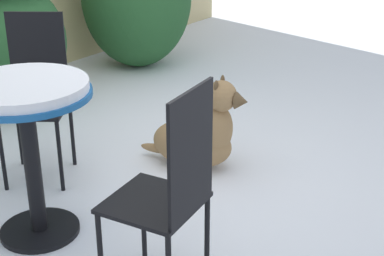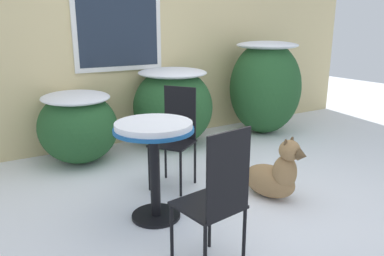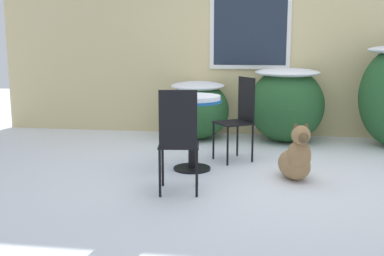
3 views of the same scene
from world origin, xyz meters
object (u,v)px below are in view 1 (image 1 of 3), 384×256
at_px(patio_chair_far_side, 169,190).
at_px(patio_chair_near_table, 37,91).
at_px(patio_table, 26,116).
at_px(dog, 200,135).

bearing_deg(patio_chair_far_side, patio_chair_near_table, -116.76).
relative_size(patio_chair_near_table, patio_chair_far_side, 1.00).
height_order(patio_table, patio_chair_far_side, patio_chair_far_side).
bearing_deg(patio_chair_near_table, patio_table, -77.90).
relative_size(patio_table, dog, 1.14).
xyz_separation_m(patio_chair_near_table, dog, (0.63, -0.75, -0.32)).
height_order(patio_table, patio_chair_near_table, patio_chair_near_table).
distance_m(patio_chair_near_table, dog, 1.03).
height_order(patio_chair_far_side, dog, patio_chair_far_side).
distance_m(patio_table, patio_chair_far_side, 0.87).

